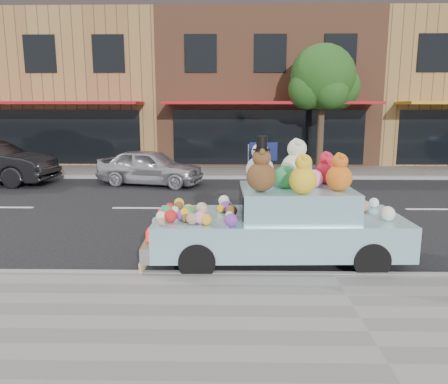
{
  "coord_description": "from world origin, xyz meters",
  "views": [
    {
      "loc": [
        -1.62,
        -11.61,
        2.72
      ],
      "look_at": [
        -1.76,
        -4.05,
        1.25
      ],
      "focal_mm": 35.0,
      "sensor_mm": 36.0,
      "label": 1
    }
  ],
  "objects": [
    {
      "name": "ground",
      "position": [
        0.0,
        0.0,
        0.0
      ],
      "size": [
        120.0,
        120.0,
        0.0
      ],
      "primitive_type": "plane",
      "color": "black",
      "rests_on": "ground"
    },
    {
      "name": "near_sidewalk",
      "position": [
        0.0,
        -6.5,
        0.06
      ],
      "size": [
        60.0,
        3.0,
        0.12
      ],
      "primitive_type": "cube",
      "color": "gray",
      "rests_on": "ground"
    },
    {
      "name": "far_sidewalk",
      "position": [
        0.0,
        6.5,
        0.06
      ],
      "size": [
        60.0,
        3.0,
        0.12
      ],
      "primitive_type": "cube",
      "color": "gray",
      "rests_on": "ground"
    },
    {
      "name": "near_kerb",
      "position": [
        0.0,
        -5.0,
        0.07
      ],
      "size": [
        60.0,
        0.12,
        0.13
      ],
      "primitive_type": "cube",
      "color": "gray",
      "rests_on": "ground"
    },
    {
      "name": "far_kerb",
      "position": [
        0.0,
        5.0,
        0.07
      ],
      "size": [
        60.0,
        0.12,
        0.13
      ],
      "primitive_type": "cube",
      "color": "gray",
      "rests_on": "ground"
    },
    {
      "name": "storefront_left",
      "position": [
        -10.0,
        11.97,
        3.64
      ],
      "size": [
        10.0,
        9.8,
        7.3
      ],
      "color": "olive",
      "rests_on": "ground"
    },
    {
      "name": "storefront_mid",
      "position": [
        0.0,
        11.97,
        3.64
      ],
      "size": [
        10.0,
        9.8,
        7.3
      ],
      "color": "brown",
      "rests_on": "ground"
    },
    {
      "name": "street_tree",
      "position": [
        2.03,
        6.55,
        3.69
      ],
      "size": [
        3.0,
        2.7,
        5.22
      ],
      "color": "#38281C",
      "rests_on": "ground"
    },
    {
      "name": "car_silver",
      "position": [
        -4.52,
        3.64,
        0.64
      ],
      "size": [
        4.01,
        2.42,
        1.28
      ],
      "primitive_type": "imported",
      "rotation": [
        0.0,
        0.0,
        1.31
      ],
      "color": "#BCBBC1",
      "rests_on": "ground"
    },
    {
      "name": "art_car",
      "position": [
        -0.77,
        -4.14,
        0.8
      ],
      "size": [
        4.53,
        1.89,
        2.26
      ],
      "rotation": [
        0.0,
        0.0,
        0.03
      ],
      "color": "black",
      "rests_on": "ground"
    }
  ]
}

